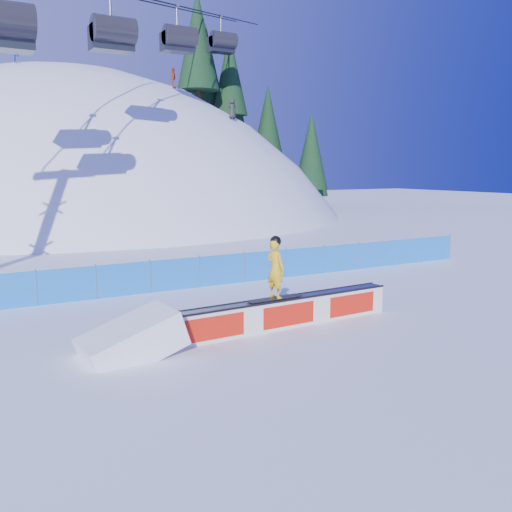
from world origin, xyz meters
TOP-DOWN VIEW (x-y plane):
  - ground at (0.00, 0.00)m, footprint 160.00×160.00m
  - snow_hill at (0.00, 42.00)m, footprint 64.00×64.00m
  - treeline at (21.69, 41.82)m, footprint 21.26×11.45m
  - safety_fence at (0.00, 4.50)m, footprint 22.05×0.05m
  - chairlift at (4.74, 27.49)m, footprint 40.80×41.70m
  - rail_box at (-3.21, -1.90)m, footprint 7.45×0.84m
  - snow_ramp at (-7.86, -2.10)m, footprint 2.59×1.69m
  - snowboarder at (-3.53, -1.91)m, footprint 1.76×0.69m
  - distant_skiers at (0.15, 31.61)m, footprint 19.82×9.16m

SIDE VIEW (x-z plane):
  - snow_hill at x=0.00m, z-range -50.00..14.00m
  - ground at x=0.00m, z-range 0.00..0.00m
  - snow_ramp at x=-7.86m, z-range -0.79..0.79m
  - rail_box at x=-3.21m, z-range -0.01..0.89m
  - safety_fence at x=0.00m, z-range -0.05..1.25m
  - snowboarder at x=-3.53m, z-range 0.88..2.70m
  - treeline at x=21.69m, z-range -0.66..21.74m
  - distant_skiers at x=0.15m, z-range 8.77..14.88m
  - chairlift at x=4.74m, z-range 5.89..27.89m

